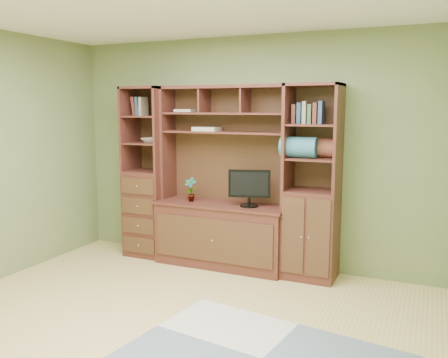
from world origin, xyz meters
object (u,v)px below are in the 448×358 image
at_px(right_tower, 312,183).
at_px(center_hutch, 221,178).
at_px(left_tower, 148,172).
at_px(monitor, 249,181).

bearing_deg(right_tower, center_hutch, -177.77).
height_order(left_tower, right_tower, same).
bearing_deg(monitor, left_tower, 161.11).
relative_size(right_tower, monitor, 3.66).
bearing_deg(left_tower, right_tower, 0.00).
height_order(left_tower, monitor, left_tower).
distance_m(center_hutch, monitor, 0.35).
height_order(right_tower, monitor, right_tower).
distance_m(right_tower, monitor, 0.68).
relative_size(center_hutch, monitor, 3.66).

